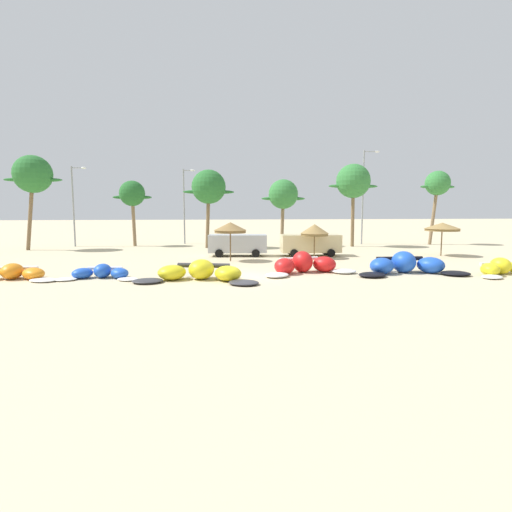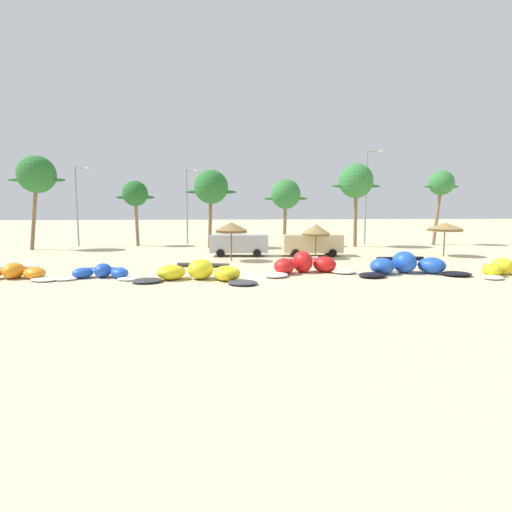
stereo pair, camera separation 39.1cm
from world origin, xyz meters
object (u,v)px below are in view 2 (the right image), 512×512
Objects in this scene: beach_umbrella_middle at (316,230)px; parked_van at (311,243)px; kite_left_of_center at (199,272)px; kite_right_of_center at (407,265)px; palm_leftmost at (37,175)px; lamppost_east_center at (367,193)px; palm_left at (135,194)px; palm_center_left at (286,195)px; palm_left_of_gap at (211,187)px; kite_right at (506,269)px; parked_car_second at (238,243)px; lamppost_west_center at (188,202)px; palm_center_right at (356,182)px; palm_right_of_gap at (441,184)px; lamppost_west at (78,202)px; beach_umbrella_near_palms at (445,227)px; kite_left at (101,273)px; kite_center at (305,265)px; beach_umbrella_near_van at (231,228)px; kite_far_left at (11,273)px.

parked_van is (0.01, 1.79, -1.24)m from beach_umbrella_middle.
kite_right_of_center is (12.87, 0.93, 0.08)m from kite_left_of_center.
lamppost_east_center reaches higher than palm_leftmost.
kite_right_of_center is 30.22m from palm_left.
palm_center_left is at bearing 101.87° from kite_right_of_center.
kite_left_of_center is 20.45m from palm_left_of_gap.
parked_car_second is (-15.69, 12.09, 0.69)m from kite_right.
parked_car_second is 0.60× the size of lamppost_west_center.
beach_umbrella_middle is 12.82m from palm_center_right.
palm_center_right reaches higher than kite_left_of_center.
kite_right_of_center is 10.91m from parked_van.
beach_umbrella_middle is 0.34× the size of palm_right_of_gap.
lamppost_east_center is (31.88, -0.76, 1.10)m from lamppost_west.
parked_car_second is at bearing 173.35° from beach_umbrella_near_palms.
palm_left is at bearing 94.64° from kite_left.
lamppost_west is (-13.55, 22.91, 4.33)m from kite_left_of_center.
palm_left is 0.85× the size of palm_right_of_gap.
beach_umbrella_near_van is (-4.32, 6.53, 2.09)m from kite_center.
palm_left_of_gap reaches higher than kite_center.
beach_umbrella_middle is at bearing 28.41° from kite_left.
parked_car_second is at bearing -46.12° from palm_left.
kite_far_left is at bearing -165.09° from beach_umbrella_near_palms.
lamppost_west_center reaches higher than kite_left_of_center.
kite_left is 0.57× the size of palm_center_right.
parked_van is 0.60× the size of lamppost_west.
beach_umbrella_middle is at bearing -146.72° from palm_right_of_gap.
kite_left is 0.70× the size of palm_center_left.
kite_far_left is 0.73× the size of palm_right_of_gap.
beach_umbrella_middle is 27.74m from palm_leftmost.
palm_left_of_gap reaches higher than beach_umbrella_near_palms.
kite_far_left is 17.27m from parked_car_second.
beach_umbrella_near_palms is at bearing -26.38° from palm_left_of_gap.
palm_center_right reaches higher than kite_far_left.
beach_umbrella_middle is at bearing 21.73° from kite_far_left.
kite_left_of_center is (10.80, -1.43, 0.09)m from kite_far_left.
kite_right_of_center is at bearing -35.13° from beach_umbrella_near_van.
kite_left is 13.67m from parked_car_second.
beach_umbrella_middle is 11.81m from palm_center_left.
lamppost_east_center is at bearing 8.29° from palm_center_left.
lamppost_east_center is at bearing 4.63° from palm_leftmost.
palm_center_right is at bearing 50.05° from parked_van.
kite_far_left is 5.06m from kite_left.
kite_far_left is 22.26m from parked_van.
palm_leftmost is at bearing -159.11° from palm_left.
beach_umbrella_near_van reaches higher than kite_right_of_center.
lamppost_west is (-2.75, 21.48, 4.42)m from kite_far_left.
kite_left_of_center is 26.17m from palm_leftmost.
palm_right_of_gap reaches higher than kite_right.
lamppost_west_center is at bearing 104.37° from beach_umbrella_near_van.
palm_leftmost reaches higher than lamppost_west.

